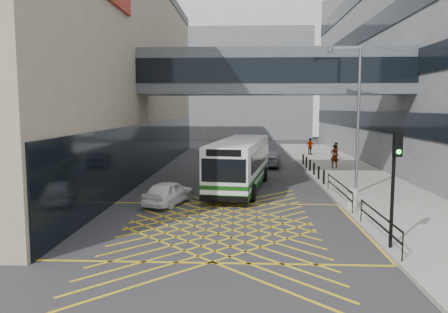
# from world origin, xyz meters

# --- Properties ---
(ground) EXTENTS (120.00, 120.00, 0.00)m
(ground) POSITION_xyz_m (0.00, 0.00, 0.00)
(ground) COLOR #333335
(building_whsmith) EXTENTS (24.17, 42.00, 16.00)m
(building_whsmith) POSITION_xyz_m (-17.98, 16.00, 8.00)
(building_whsmith) COLOR tan
(building_whsmith) RESTS_ON ground
(building_far) EXTENTS (28.00, 16.00, 18.00)m
(building_far) POSITION_xyz_m (-2.00, 60.00, 9.00)
(building_far) COLOR slate
(building_far) RESTS_ON ground
(skybridge) EXTENTS (20.00, 4.10, 3.00)m
(skybridge) POSITION_xyz_m (3.00, 12.00, 7.50)
(skybridge) COLOR #4C5157
(skybridge) RESTS_ON ground
(pavement) EXTENTS (6.00, 54.00, 0.16)m
(pavement) POSITION_xyz_m (9.00, 15.00, 0.08)
(pavement) COLOR gray
(pavement) RESTS_ON ground
(box_junction) EXTENTS (12.00, 9.00, 0.01)m
(box_junction) POSITION_xyz_m (0.00, 0.00, 0.00)
(box_junction) COLOR gold
(box_junction) RESTS_ON ground
(bus) EXTENTS (4.12, 11.33, 3.11)m
(bus) POSITION_xyz_m (0.81, 8.94, 1.66)
(bus) COLOR silver
(bus) RESTS_ON ground
(car_white) EXTENTS (2.82, 4.40, 1.30)m
(car_white) POSITION_xyz_m (-2.96, 4.20, 0.65)
(car_white) COLOR white
(car_white) RESTS_ON ground
(car_dark) EXTENTS (2.18, 4.43, 1.33)m
(car_dark) POSITION_xyz_m (-0.41, 18.46, 0.67)
(car_dark) COLOR #222328
(car_dark) RESTS_ON ground
(car_silver) EXTENTS (2.43, 4.83, 1.45)m
(car_silver) POSITION_xyz_m (3.28, 19.62, 0.72)
(car_silver) COLOR gray
(car_silver) RESTS_ON ground
(traffic_light) EXTENTS (0.31, 0.49, 4.15)m
(traffic_light) POSITION_xyz_m (6.26, -3.17, 2.86)
(traffic_light) COLOR black
(traffic_light) RESTS_ON pavement
(street_lamp) EXTENTS (1.91, 0.54, 8.40)m
(street_lamp) POSITION_xyz_m (7.42, 7.20, 4.94)
(street_lamp) COLOR slate
(street_lamp) RESTS_ON pavement
(litter_bin) EXTENTS (0.52, 0.52, 0.91)m
(litter_bin) POSITION_xyz_m (6.46, 3.28, 0.61)
(litter_bin) COLOR #ADA89E
(litter_bin) RESTS_ON pavement
(kerb_railings) EXTENTS (0.05, 12.54, 1.00)m
(kerb_railings) POSITION_xyz_m (6.15, 1.78, 0.88)
(kerb_railings) COLOR black
(kerb_railings) RESTS_ON pavement
(bollards) EXTENTS (0.14, 10.14, 0.90)m
(bollards) POSITION_xyz_m (6.25, 15.00, 0.61)
(bollards) COLOR black
(bollards) RESTS_ON pavement
(pedestrian_a) EXTENTS (0.84, 0.65, 1.92)m
(pedestrian_a) POSITION_xyz_m (8.55, 18.05, 1.12)
(pedestrian_a) COLOR gray
(pedestrian_a) RESTS_ON pavement
(pedestrian_b) EXTENTS (0.82, 0.48, 1.67)m
(pedestrian_b) POSITION_xyz_m (9.87, 23.51, 1.00)
(pedestrian_b) COLOR gray
(pedestrian_b) RESTS_ON pavement
(pedestrian_c) EXTENTS (1.09, 1.08, 1.75)m
(pedestrian_c) POSITION_xyz_m (8.10, 28.27, 1.03)
(pedestrian_c) COLOR gray
(pedestrian_c) RESTS_ON pavement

